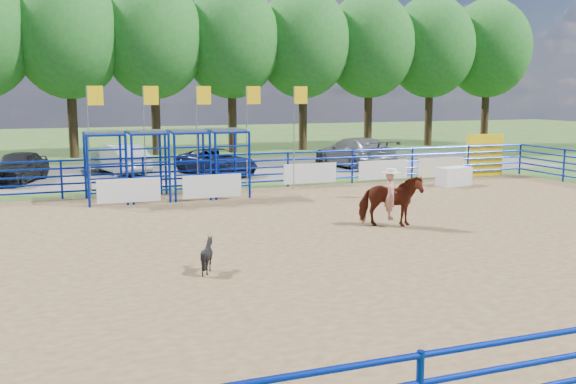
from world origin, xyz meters
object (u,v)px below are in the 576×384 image
at_px(horse_and_rider, 391,197).
at_px(calf, 207,255).
at_px(announcer_table, 454,176).
at_px(car_c, 217,162).
at_px(car_d, 354,152).
at_px(car_a, 18,167).
at_px(car_b, 120,159).

distance_m(horse_and_rider, calf, 6.88).
xyz_separation_m(announcer_table, calf, (-12.90, -9.34, -0.02)).
height_order(horse_and_rider, calf, horse_and_rider).
height_order(announcer_table, car_c, car_c).
bearing_deg(car_d, calf, 47.46).
bearing_deg(calf, car_a, -8.90).
relative_size(announcer_table, car_b, 0.34).
height_order(horse_and_rider, car_c, horse_and_rider).
bearing_deg(announcer_table, calf, -144.09).
bearing_deg(car_a, announcer_table, -4.03).
distance_m(horse_and_rider, car_d, 15.18).
xyz_separation_m(car_b, car_c, (4.36, -1.96, -0.10)).
relative_size(horse_and_rider, car_a, 0.60).
relative_size(horse_and_rider, car_c, 0.54).
bearing_deg(calf, announcer_table, -78.11).
xyz_separation_m(car_c, car_d, (7.59, 0.42, 0.17)).
distance_m(announcer_table, horse_and_rider, 9.29).
bearing_deg(car_b, announcer_table, 129.38).
bearing_deg(car_c, calf, -128.91).
bearing_deg(car_b, car_c, 140.56).
bearing_deg(car_a, car_d, 19.57).
bearing_deg(car_a, calf, -55.43).
relative_size(car_b, car_d, 0.80).
height_order(car_a, car_c, car_a).
xyz_separation_m(horse_and_rider, car_a, (-10.80, 14.03, -0.19)).
bearing_deg(car_a, car_b, 38.45).
bearing_deg(car_a, horse_and_rider, -32.97).
xyz_separation_m(horse_and_rider, car_c, (-1.88, 13.65, -0.26)).
bearing_deg(horse_and_rider, car_c, 97.84).
bearing_deg(car_d, car_a, -7.30).
xyz_separation_m(horse_and_rider, car_d, (5.71, 14.07, -0.09)).
xyz_separation_m(announcer_table, car_d, (-0.97, 7.63, 0.39)).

